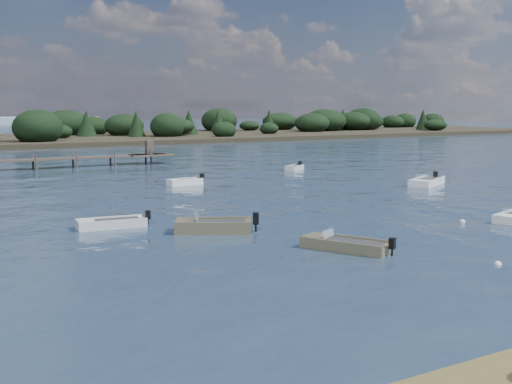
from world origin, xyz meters
TOP-DOWN VIEW (x-y plane):
  - ground at (0.00, 60.00)m, footprint 400.00×400.00m
  - dinghy_mid_white_b at (16.93, 16.80)m, footprint 4.96×3.73m
  - tender_far_white at (-0.91, 27.09)m, footprint 3.38×1.44m
  - dinghy_near_olive at (-4.46, 0.80)m, footprint 3.26×4.41m
  - dinghy_extra_a at (-7.89, 7.80)m, footprint 4.45×3.63m
  - tender_far_grey_b at (14.30, 33.07)m, footprint 2.91×2.38m
  - dinghy_mid_grey at (-12.22, 11.80)m, footprint 4.14×1.85m
  - buoy_a at (-0.66, -4.78)m, footprint 0.32×0.32m
  - buoy_b at (5.94, 3.06)m, footprint 0.32×0.32m
  - buoy_c at (-8.14, 7.63)m, footprint 0.32×0.32m
  - far_headland at (25.00, 100.00)m, footprint 190.00×40.00m

SIDE VIEW (x-z plane):
  - ground at x=0.00m, z-range 0.00..0.00m
  - buoy_a at x=-0.66m, z-range -0.16..0.16m
  - buoy_b at x=5.94m, z-range -0.16..0.16m
  - buoy_c at x=-8.14m, z-range -0.16..0.16m
  - dinghy_mid_grey at x=-12.22m, z-range -0.38..0.65m
  - dinghy_near_olive at x=-4.46m, z-range -0.40..0.69m
  - tender_far_grey_b at x=14.30m, z-range -0.37..0.67m
  - tender_far_white at x=-0.91m, z-range -0.41..0.73m
  - dinghy_mid_white_b at x=16.93m, z-range -0.46..0.79m
  - dinghy_extra_a at x=-7.89m, z-range -0.51..0.87m
  - far_headland at x=25.00m, z-range -0.94..4.86m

